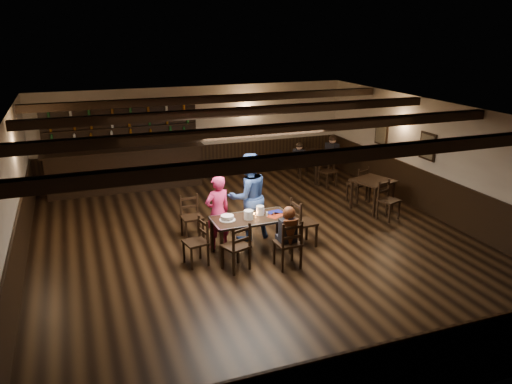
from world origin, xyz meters
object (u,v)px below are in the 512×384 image
object	(u,v)px
dining_table	(251,222)
bar_counter	(125,164)
man_blue	(248,197)
cake	(227,218)
chair_near_right	(290,241)
woman_pink	(218,212)
chair_near_left	(238,244)

from	to	relation	value
dining_table	bar_counter	bearing A→B (deg)	109.86
man_blue	cake	xyz separation A→B (m)	(-0.67, -0.69, -0.13)
dining_table	cake	world-z (taller)	cake
dining_table	chair_near_right	size ratio (longest dim) A/B	1.64
woman_pink	man_blue	world-z (taller)	man_blue
man_blue	cake	bearing A→B (deg)	38.69
woman_pink	man_blue	bearing A→B (deg)	-177.14
man_blue	dining_table	bearing A→B (deg)	67.81
chair_near_left	cake	bearing A→B (deg)	89.54
chair_near_right	cake	size ratio (longest dim) A/B	3.05
man_blue	bar_counter	size ratio (longest dim) A/B	0.43
chair_near_left	bar_counter	size ratio (longest dim) A/B	0.22
dining_table	chair_near_right	xyz separation A→B (m)	(0.44, -0.87, -0.11)
dining_table	man_blue	size ratio (longest dim) A/B	0.84
chair_near_left	cake	size ratio (longest dim) A/B	2.99
chair_near_right	woman_pink	xyz separation A→B (m)	(-0.97, 1.37, 0.21)
chair_near_right	man_blue	distance (m)	1.66
dining_table	cake	bearing A→B (deg)	175.27
cake	bar_counter	world-z (taller)	bar_counter
chair_near_left	chair_near_right	world-z (taller)	chair_near_right
woman_pink	cake	xyz separation A→B (m)	(0.06, -0.45, 0.03)
bar_counter	man_blue	bearing A→B (deg)	-64.94
man_blue	cake	size ratio (longest dim) A/B	5.95
man_blue	bar_counter	world-z (taller)	bar_counter
man_blue	chair_near_right	bearing A→B (deg)	91.50
dining_table	woman_pink	size ratio (longest dim) A/B	1.02
cake	dining_table	bearing A→B (deg)	-4.73
man_blue	woman_pink	bearing A→B (deg)	10.69
chair_near_left	man_blue	world-z (taller)	man_blue
chair_near_right	man_blue	world-z (taller)	man_blue
man_blue	cake	distance (m)	0.97
chair_near_left	chair_near_right	bearing A→B (deg)	-14.10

